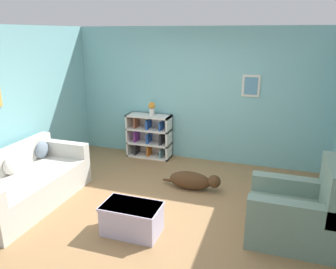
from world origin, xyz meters
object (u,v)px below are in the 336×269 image
object	(u,v)px
couch	(25,185)
vase	(152,108)
recliner_chair	(296,213)
dog	(193,181)
coffee_table	(132,218)
bookshelf	(149,136)

from	to	relation	value
couch	vase	bearing A→B (deg)	65.47
recliner_chair	dog	distance (m)	1.80
coffee_table	dog	world-z (taller)	coffee_table
dog	vase	size ratio (longest dim) A/B	3.70
couch	dog	distance (m)	2.60
coffee_table	dog	xyz separation A→B (m)	(0.44, 1.44, -0.06)
recliner_chair	dog	bearing A→B (deg)	149.65
couch	bookshelf	bearing A→B (deg)	67.05
recliner_chair	coffee_table	world-z (taller)	recliner_chair
recliner_chair	vase	world-z (taller)	vase
recliner_chair	dog	xyz separation A→B (m)	(-1.54, 0.90, -0.20)
recliner_chair	coffee_table	distance (m)	2.06
bookshelf	couch	bearing A→B (deg)	-112.95
vase	coffee_table	bearing A→B (deg)	-74.45
bookshelf	vase	size ratio (longest dim) A/B	3.32
coffee_table	bookshelf	bearing A→B (deg)	106.83
couch	coffee_table	distance (m)	1.84
bookshelf	coffee_table	distance (m)	2.76
recliner_chair	vase	bearing A→B (deg)	142.63
couch	coffee_table	bearing A→B (deg)	-5.98
coffee_table	vase	xyz separation A→B (m)	(-0.73, 2.61, 0.83)
recliner_chair	bookshelf	bearing A→B (deg)	143.03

